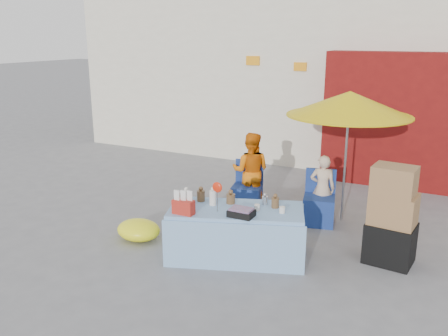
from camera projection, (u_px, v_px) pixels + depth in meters
The scene contains 10 objects.
ground at pixel (203, 245), 6.81m from camera, with size 80.00×80.00×0.00m, color slate.
backdrop at pixel (361, 27), 12.20m from camera, with size 14.00×8.00×7.80m.
market_table at pixel (235, 232), 6.35m from camera, with size 1.99×1.41×1.10m.
chair_left at pixel (247, 196), 8.06m from camera, with size 0.57×0.57×0.85m.
chair_right at pixel (319, 208), 7.52m from camera, with size 0.57×0.57×0.85m.
vendor_orange at pixel (251, 171), 8.06m from camera, with size 0.65×0.51×1.34m, color orange.
vendor_beige at pixel (322, 188), 7.55m from camera, with size 0.40×0.26×1.09m, color beige.
umbrella at pixel (349, 104), 7.19m from camera, with size 1.90×1.90×2.09m.
box_stack at pixel (392, 219), 6.13m from camera, with size 0.64×0.55×1.32m.
tarp_bundle at pixel (139, 230), 6.95m from camera, with size 0.67×0.53×0.30m, color #F9F51A.
Camera 1 is at (3.08, -5.45, 2.91)m, focal length 38.00 mm.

